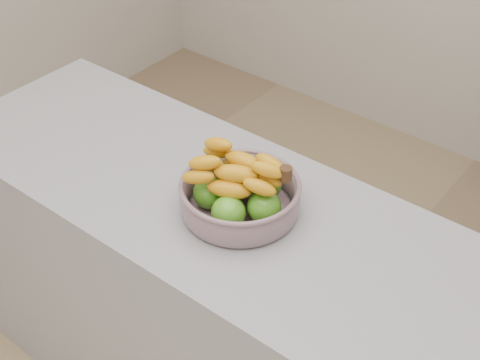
# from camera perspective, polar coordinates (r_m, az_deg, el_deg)

# --- Properties ---
(counter) EXTENTS (2.00, 0.60, 0.90)m
(counter) POSITION_cam_1_polar(r_m,az_deg,el_deg) (2.02, 1.00, -12.87)
(counter) COLOR #9B9BA3
(counter) RESTS_ON ground
(fruit_bowl) EXTENTS (0.31, 0.31, 0.17)m
(fruit_bowl) POSITION_cam_1_polar(r_m,az_deg,el_deg) (1.68, -0.02, -1.15)
(fruit_bowl) COLOR #8893A3
(fruit_bowl) RESTS_ON counter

